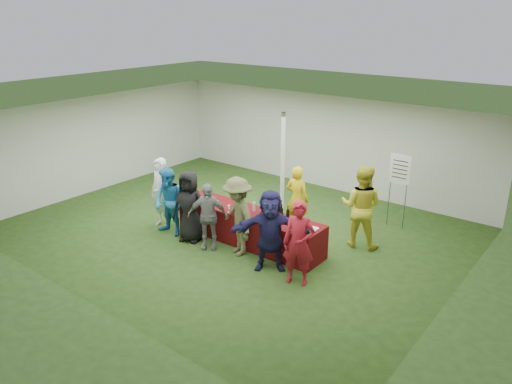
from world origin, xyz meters
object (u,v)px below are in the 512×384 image
Objects in this scene: serving_table at (249,227)px; staff_back at (361,206)px; customer_1 at (169,202)px; wine_list_sign at (400,175)px; customer_2 at (190,206)px; customer_6 at (299,243)px; customer_3 at (208,216)px; customer_0 at (161,193)px; customer_4 at (238,216)px; staff_pourer at (297,199)px; dump_bucket at (305,229)px; customer_5 at (270,230)px.

staff_back is (2.01, 1.38, 0.55)m from serving_table.
staff_back is 1.17× the size of customer_1.
serving_table is at bearing -128.19° from wine_list_sign.
customer_6 is at bearing -18.80° from customer_2.
customer_1 is at bearing 16.49° from staff_back.
serving_table is 2.42× the size of customer_3.
customer_1 is at bearing -18.47° from customer_0.
customer_0 is (-4.21, -1.96, -0.08)m from staff_back.
staff_back is at bearing 73.67° from customer_4.
customer_1 is at bearing 38.61° from staff_pourer.
staff_pourer reaches higher than serving_table.
customer_4 is at bearing -166.53° from dump_bucket.
dump_bucket is at bearing -21.05° from customer_3.
customer_5 reaches higher than customer_1.
customer_3 is at bearing -125.79° from serving_table.
customer_5 is at bearing 104.92° from staff_pourer.
dump_bucket is at bearing 91.41° from customer_6.
customer_5 is (-1.15, -3.52, -0.48)m from wine_list_sign.
customer_5 is at bearing 52.16° from staff_back.
serving_table is 2.50m from staff_back.
customer_6 is at bearing 19.18° from customer_4.
customer_2 reaches higher than staff_pourer.
customer_6 is at bearing -68.28° from dump_bucket.
customer_0 is 0.99× the size of customer_4.
customer_0 is at bearing -165.25° from serving_table.
customer_6 is (3.55, -0.03, 0.04)m from customer_1.
customer_5 is at bearing -32.40° from customer_3.
customer_2 is at bearing -169.87° from dump_bucket.
wine_list_sign is (2.23, 2.84, 0.94)m from serving_table.
wine_list_sign is 5.38m from customer_1.
customer_2 reaches higher than dump_bucket.
wine_list_sign is 1.08× the size of customer_6.
customer_3 reaches higher than dump_bucket.
customer_2 is at bearing 6.14° from customer_1.
wine_list_sign is at bearing 17.39° from customer_3.
staff_back reaches higher than customer_0.
customer_4 is at bearing 3.86° from customer_0.
dump_bucket is 0.12× the size of staff_back.
customer_4 reaches higher than customer_5.
staff_back is 4.64m from customer_0.
customer_5 is at bearing -138.72° from dump_bucket.
wine_list_sign reaches higher than customer_4.
customer_4 is at bearing 32.78° from staff_back.
customer_1 is 1.17m from customer_3.
staff_pourer is at bearing 36.33° from customer_0.
customer_4 is (0.69, 0.18, 0.11)m from customer_3.
staff_back is 2.69m from customer_4.
customer_5 reaches higher than customer_3.
staff_back is at bearing -98.76° from wine_list_sign.
customer_6 is (-0.40, -3.65, -0.48)m from wine_list_sign.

